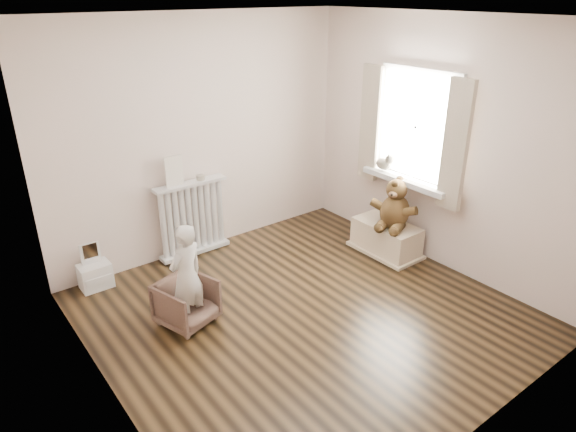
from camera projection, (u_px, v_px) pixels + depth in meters
floor at (304, 313)px, 4.82m from camera, size 3.60×3.60×0.01m
ceiling at (309, 17)px, 3.76m from camera, size 3.60×3.60×0.01m
back_wall at (202, 138)px, 5.60m from camera, size 3.60×0.02×2.60m
front_wall at (502, 269)px, 2.99m from camera, size 3.60×0.02×2.60m
left_wall at (90, 243)px, 3.29m from camera, size 0.02×3.60×2.60m
right_wall at (441, 146)px, 5.30m from camera, size 0.02×3.60×2.60m
window at (417, 127)px, 5.43m from camera, size 0.03×0.90×1.10m
window_sill at (406, 180)px, 5.62m from camera, size 0.22×1.10×0.06m
curtain_left at (455, 146)px, 4.98m from camera, size 0.06×0.26×1.30m
curtain_right at (370, 124)px, 5.81m from camera, size 0.06×0.26×1.30m
radiator at (193, 223)px, 5.74m from camera, size 0.83×0.16×0.87m
paper_doll at (174, 171)px, 5.38m from camera, size 0.20×0.02×0.33m
tin_a at (200, 177)px, 5.61m from camera, size 0.09×0.09×0.05m
toy_vanity at (93, 263)px, 5.13m from camera, size 0.31×0.22×0.48m
armchair at (187, 302)px, 4.60m from camera, size 0.57×0.58×0.42m
child at (187, 276)px, 4.45m from camera, size 0.41×0.33×0.98m
toy_bench at (386, 236)px, 5.87m from camera, size 0.40×0.76×0.36m
teddy_bear at (396, 201)px, 5.60m from camera, size 0.56×0.50×0.57m
plush_cat at (384, 162)px, 5.80m from camera, size 0.22×0.28×0.20m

